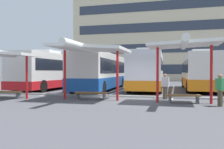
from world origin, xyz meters
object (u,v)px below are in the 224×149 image
object	(u,v)px
coach_bus_1	(101,72)
bench_2	(184,97)
coach_bus_0	(56,71)
waiting_passenger_0	(165,85)
waiting_shelter_1	(89,49)
waiting_passenger_1	(220,88)
coach_bus_3	(199,72)
waiting_shelter_0	(3,54)
waiting_shelter_2	(184,46)
coach_bus_2	(148,71)
bench_1	(91,94)
bench_0	(5,93)

from	to	relation	value
coach_bus_1	bench_2	bearing A→B (deg)	-47.61
coach_bus_0	waiting_passenger_0	bearing A→B (deg)	-31.22
waiting_shelter_1	waiting_passenger_1	distance (m)	7.25
coach_bus_3	bench_2	world-z (taller)	coach_bus_3
bench_2	waiting_passenger_1	distance (m)	1.92
waiting_shelter_0	waiting_passenger_0	distance (m)	10.06
waiting_passenger_0	coach_bus_1	bearing A→B (deg)	134.50
coach_bus_1	waiting_shelter_1	distance (m)	7.96
coach_bus_3	waiting_shelter_0	world-z (taller)	coach_bus_3
coach_bus_1	waiting_shelter_2	size ratio (longest dim) A/B	2.75
waiting_shelter_2	waiting_passenger_1	distance (m)	2.75
waiting_passenger_0	coach_bus_0	bearing A→B (deg)	148.78
waiting_shelter_2	waiting_passenger_0	bearing A→B (deg)	119.49
coach_bus_2	waiting_shelter_1	size ratio (longest dim) A/B	2.05
coach_bus_0	waiting_passenger_1	xyz separation A→B (m)	(13.33, -8.86, -0.81)
coach_bus_1	bench_2	xyz separation A→B (m)	(6.90, -7.56, -1.29)
bench_1	waiting_passenger_1	world-z (taller)	waiting_passenger_1
waiting_shelter_0	waiting_shelter_1	bearing A→B (deg)	5.59
waiting_shelter_0	bench_2	distance (m)	10.93
coach_bus_1	waiting_passenger_1	distance (m)	11.99
waiting_shelter_0	waiting_passenger_0	bearing A→B (deg)	12.95
waiting_shelter_2	bench_2	distance (m)	2.67
coach_bus_0	coach_bus_1	bearing A→B (deg)	-5.69
waiting_shelter_0	waiting_passenger_0	size ratio (longest dim) A/B	2.84
bench_2	coach_bus_3	bearing A→B (deg)	80.81
coach_bus_2	waiting_shelter_2	bearing A→B (deg)	-72.54
bench_0	waiting_shelter_2	distance (m)	10.98
coach_bus_2	waiting_shelter_2	distance (m)	9.69
coach_bus_2	waiting_shelter_0	size ratio (longest dim) A/B	2.50
bench_1	coach_bus_1	bearing A→B (deg)	102.63
coach_bus_0	bench_0	world-z (taller)	coach_bus_0
waiting_shelter_1	waiting_passenger_1	world-z (taller)	waiting_shelter_1
coach_bus_1	bench_1	world-z (taller)	coach_bus_1
bench_2	waiting_passenger_0	bearing A→B (deg)	122.89
waiting_passenger_1	waiting_shelter_1	bearing A→B (deg)	174.17
coach_bus_2	waiting_shelter_1	world-z (taller)	coach_bus_2
bench_1	bench_2	size ratio (longest dim) A/B	1.10
bench_1	coach_bus_0	bearing A→B (deg)	129.48
coach_bus_2	coach_bus_3	size ratio (longest dim) A/B	1.01
waiting_shelter_0	waiting_shelter_2	size ratio (longest dim) A/B	1.03
bench_0	bench_1	distance (m)	5.44
coach_bus_1	coach_bus_3	size ratio (longest dim) A/B	1.08
bench_0	waiting_passenger_1	distance (m)	12.32
bench_1	waiting_passenger_0	bearing A→B (deg)	17.37
waiting_passenger_0	bench_2	bearing A→B (deg)	-57.11
bench_1	waiting_passenger_1	distance (m)	7.01
coach_bus_2	bench_0	xyz separation A→B (m)	(-7.78, -9.36, -1.33)
coach_bus_0	bench_2	size ratio (longest dim) A/B	6.80
coach_bus_2	waiting_passenger_1	world-z (taller)	coach_bus_2
waiting_shelter_0	bench_2	xyz separation A→B (m)	(10.66, 0.64, -2.37)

